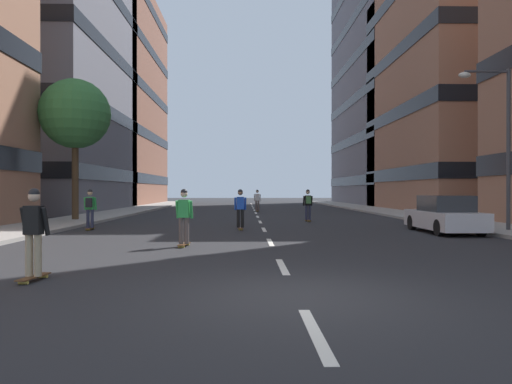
{
  "coord_description": "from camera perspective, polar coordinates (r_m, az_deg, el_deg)",
  "views": [
    {
      "loc": [
        -0.86,
        -7.71,
        1.74
      ],
      "look_at": [
        0.0,
        27.18,
        1.6
      ],
      "focal_mm": 33.14,
      "sensor_mm": 36.0,
      "label": 1
    }
  ],
  "objects": [
    {
      "name": "building_left_far",
      "position": [
        60.78,
        -18.54,
        10.61
      ],
      "size": [
        13.3,
        21.2,
        25.22
      ],
      "color": "brown",
      "rests_on": "ground_plane"
    },
    {
      "name": "sidewalk_left",
      "position": [
        36.12,
        -16.37,
        -2.43
      ],
      "size": [
        3.36,
        66.35,
        0.14
      ],
      "primitive_type": "cube",
      "color": "#9E9991",
      "rests_on": "ground_plane"
    },
    {
      "name": "skater_4",
      "position": [
        38.05,
        0.16,
        -0.9
      ],
      "size": [
        0.54,
        0.91,
        1.78
      ],
      "color": "brown",
      "rests_on": "ground_plane"
    },
    {
      "name": "skater_2",
      "position": [
        20.75,
        -1.9,
        -1.86
      ],
      "size": [
        0.54,
        0.91,
        1.78
      ],
      "color": "brown",
      "rests_on": "ground_plane"
    },
    {
      "name": "skater_1",
      "position": [
        21.82,
        -19.41,
        -1.69
      ],
      "size": [
        0.54,
        0.91,
        1.78
      ],
      "color": "brown",
      "rests_on": "ground_plane"
    },
    {
      "name": "parked_car_near",
      "position": [
        20.73,
        21.79,
        -2.66
      ],
      "size": [
        1.82,
        4.4,
        1.52
      ],
      "color": "silver",
      "rests_on": "ground_plane"
    },
    {
      "name": "ground_plane",
      "position": [
        31.9,
        0.14,
        -2.89
      ],
      "size": [
        144.76,
        144.76,
        0.0
      ],
      "primitive_type": "plane",
      "color": "#28282B"
    },
    {
      "name": "skater_5",
      "position": [
        10.01,
        -25.25,
        -4.13
      ],
      "size": [
        0.56,
        0.92,
        1.78
      ],
      "color": "brown",
      "rests_on": "ground_plane"
    },
    {
      "name": "building_left_mid",
      "position": [
        45.41,
        -25.38,
        17.52
      ],
      "size": [
        13.3,
        18.11,
        30.31
      ],
      "color": "slate",
      "rests_on": "ground_plane"
    },
    {
      "name": "building_right_far",
      "position": [
        62.74,
        17.28,
        16.21
      ],
      "size": [
        13.3,
        22.84,
        37.84
      ],
      "color": "slate",
      "rests_on": "ground_plane"
    },
    {
      "name": "skater_0",
      "position": [
        26.33,
        6.29,
        -1.35
      ],
      "size": [
        0.54,
        0.91,
        1.78
      ],
      "color": "brown",
      "rests_on": "ground_plane"
    },
    {
      "name": "skater_3",
      "position": [
        14.72,
        -8.69,
        -2.72
      ],
      "size": [
        0.55,
        0.92,
        1.78
      ],
      "color": "brown",
      "rests_on": "ground_plane"
    },
    {
      "name": "lane_markings",
      "position": [
        33.27,
        0.07,
        -2.76
      ],
      "size": [
        0.16,
        57.2,
        0.01
      ],
      "color": "silver",
      "rests_on": "ground_plane"
    },
    {
      "name": "sidewalk_right",
      "position": [
        36.6,
        16.15,
        -2.39
      ],
      "size": [
        3.36,
        66.35,
        0.14
      ],
      "primitive_type": "cube",
      "color": "#9E9991",
      "rests_on": "ground_plane"
    },
    {
      "name": "streetlamp_right",
      "position": [
        21.64,
        27.33,
        6.57
      ],
      "size": [
        2.13,
        0.3,
        6.5
      ],
      "color": "#3F3F44",
      "rests_on": "sidewalk_right"
    },
    {
      "name": "street_tree_near",
      "position": [
        28.12,
        -20.99,
        8.73
      ],
      "size": [
        3.81,
        3.81,
        7.71
      ],
      "color": "#4C3823",
      "rests_on": "sidewalk_left"
    },
    {
      "name": "building_right_mid",
      "position": [
        44.9,
        24.58,
        11.14
      ],
      "size": [
        13.3,
        18.24,
        20.32
      ],
      "color": "#9E6B51",
      "rests_on": "ground_plane"
    }
  ]
}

